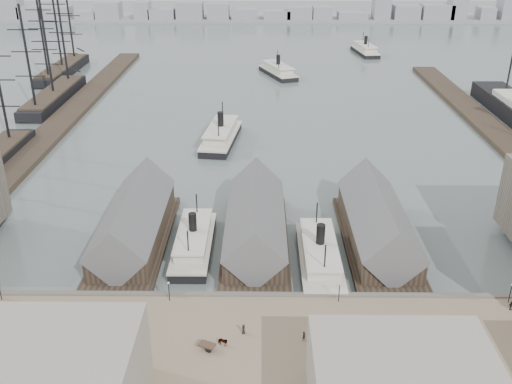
{
  "coord_description": "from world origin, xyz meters",
  "views": [
    {
      "loc": [
        1.15,
        -90.31,
        62.48
      ],
      "look_at": [
        0.0,
        30.0,
        6.0
      ],
      "focal_mm": 40.0,
      "sensor_mm": 36.0,
      "label": 1
    }
  ],
  "objects_px": {
    "ferry_docked_west": "(194,241)",
    "horse_cart_center": "(217,343)",
    "horse_cart_right": "(419,343)",
    "horse_cart_left": "(42,313)"
  },
  "relations": [
    {
      "from": "ferry_docked_west",
      "to": "horse_cart_center",
      "type": "relative_size",
      "value": 5.25
    },
    {
      "from": "ferry_docked_west",
      "to": "horse_cart_right",
      "type": "distance_m",
      "value": 51.15
    },
    {
      "from": "horse_cart_left",
      "to": "horse_cart_center",
      "type": "distance_m",
      "value": 31.22
    },
    {
      "from": "horse_cart_left",
      "to": "horse_cart_right",
      "type": "relative_size",
      "value": 1.02
    },
    {
      "from": "horse_cart_left",
      "to": "horse_cart_center",
      "type": "relative_size",
      "value": 0.99
    },
    {
      "from": "horse_cart_center",
      "to": "horse_cart_right",
      "type": "xyz_separation_m",
      "value": [
        31.82,
        0.27,
        0.05
      ]
    },
    {
      "from": "ferry_docked_west",
      "to": "horse_cart_center",
      "type": "bearing_deg",
      "value": -77.41
    },
    {
      "from": "horse_cart_right",
      "to": "horse_cart_left",
      "type": "bearing_deg",
      "value": 90.46
    },
    {
      "from": "horse_cart_left",
      "to": "ferry_docked_west",
      "type": "bearing_deg",
      "value": -17.5
    },
    {
      "from": "horse_cart_left",
      "to": "horse_cart_right",
      "type": "xyz_separation_m",
      "value": [
        62.14,
        -7.21,
        -0.01
      ]
    }
  ]
}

